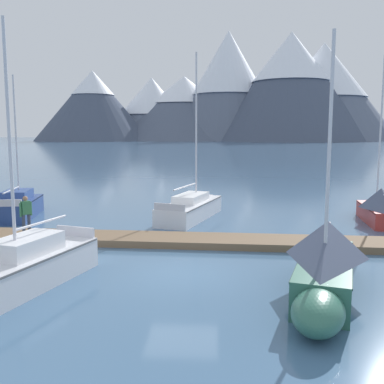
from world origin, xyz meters
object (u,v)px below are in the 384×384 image
object	(u,v)px
person_on_dock	(26,212)
sailboat_far_berth	(378,206)
sailboat_second_berth	(18,270)
sailboat_mid_dock_port	(193,207)
sailboat_mid_dock_starboard	(325,264)
sailboat_nearest_berth	(20,205)

from	to	relation	value
person_on_dock	sailboat_far_berth	bearing A→B (deg)	15.84
sailboat_far_berth	person_on_dock	size ratio (longest dim) A/B	5.20
sailboat_second_berth	person_on_dock	size ratio (longest dim) A/B	4.78
sailboat_far_berth	sailboat_mid_dock_port	bearing A→B (deg)	174.66
sailboat_mid_dock_port	sailboat_mid_dock_starboard	bearing A→B (deg)	-69.45
sailboat_mid_dock_port	person_on_dock	world-z (taller)	sailboat_mid_dock_port
sailboat_mid_dock_port	sailboat_far_berth	size ratio (longest dim) A/B	1.05
sailboat_mid_dock_port	person_on_dock	bearing A→B (deg)	-141.12
sailboat_mid_dock_starboard	sailboat_far_berth	xyz separation A→B (m)	(5.43, 11.18, -0.08)
sailboat_mid_dock_starboard	person_on_dock	xyz separation A→B (m)	(-11.74, 6.31, 0.27)
sailboat_far_berth	person_on_dock	xyz separation A→B (m)	(-17.16, -4.87, 0.35)
sailboat_nearest_berth	sailboat_mid_dock_starboard	bearing A→B (deg)	-39.50
sailboat_second_berth	sailboat_mid_dock_port	distance (m)	13.04
sailboat_mid_dock_starboard	sailboat_mid_dock_port	bearing A→B (deg)	110.55
sailboat_nearest_berth	person_on_dock	size ratio (longest dim) A/B	4.72
sailboat_second_berth	sailboat_mid_dock_starboard	xyz separation A→B (m)	(9.25, 0.05, 0.34)
sailboat_nearest_berth	person_on_dock	bearing A→B (deg)	-63.54
sailboat_mid_dock_port	sailboat_far_berth	distance (m)	10.02
sailboat_mid_dock_starboard	sailboat_far_berth	bearing A→B (deg)	64.09
sailboat_mid_dock_starboard	person_on_dock	size ratio (longest dim) A/B	4.47
sailboat_second_berth	sailboat_mid_dock_port	xyz separation A→B (m)	(4.71, 12.16, -0.06)
sailboat_mid_dock_starboard	sailboat_second_berth	bearing A→B (deg)	-179.67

